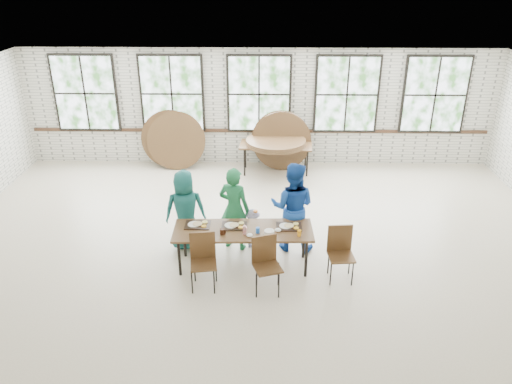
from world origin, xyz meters
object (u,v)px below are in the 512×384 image
at_px(storage_table, 276,146).
at_px(dining_table, 243,232).
at_px(chair_near_left, 203,256).
at_px(chair_near_right, 266,259).

bearing_deg(storage_table, dining_table, -94.06).
bearing_deg(dining_table, storage_table, 79.96).
relative_size(dining_table, storage_table, 1.31).
xyz_separation_m(dining_table, chair_near_left, (-0.63, -0.56, -0.13)).
height_order(dining_table, storage_table, same).
distance_m(chair_near_right, storage_table, 4.98).
xyz_separation_m(dining_table, chair_near_right, (0.39, -0.64, -0.13)).
bearing_deg(chair_near_left, storage_table, 67.40).
bearing_deg(chair_near_left, dining_table, 33.29).
bearing_deg(dining_table, chair_near_right, -60.14).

